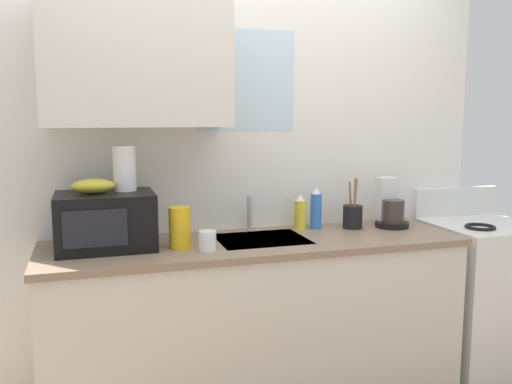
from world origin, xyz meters
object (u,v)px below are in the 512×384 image
microwave (105,221)px  utensil_crock (353,216)px  stove_range (481,296)px  banana_bunch (93,186)px  dish_soap_bottle_yellow (300,213)px  dish_soap_bottle_blue (316,209)px  coffee_maker (390,208)px  mug_white (207,241)px  cereal_canister (180,228)px  paper_towel_roll (125,168)px

microwave → utensil_crock: utensil_crock is taller
stove_range → banana_bunch: bearing=178.8°
dish_soap_bottle_yellow → stove_range: bearing=-9.2°
dish_soap_bottle_yellow → utensil_crock: size_ratio=0.68×
microwave → dish_soap_bottle_blue: bearing=6.3°
microwave → dish_soap_bottle_yellow: 1.07m
coffee_maker → dish_soap_bottle_yellow: (-0.52, 0.07, -0.01)m
coffee_maker → utensil_crock: size_ratio=0.96×
dish_soap_bottle_yellow → dish_soap_bottle_blue: dish_soap_bottle_blue is taller
stove_range → dish_soap_bottle_blue: size_ratio=4.62×
mug_white → cereal_canister: bearing=142.2°
paper_towel_roll → dish_soap_bottle_yellow: bearing=5.0°
dish_soap_bottle_blue → mug_white: bearing=-155.5°
coffee_maker → mug_white: 1.15m
microwave → cereal_canister: microwave is taller
coffee_maker → utensil_crock: utensil_crock is taller
coffee_maker → dish_soap_bottle_blue: bearing=171.1°
banana_bunch → dish_soap_bottle_yellow: (1.11, 0.13, -0.21)m
banana_bunch → utensil_crock: size_ratio=0.69×
dish_soap_bottle_yellow → coffee_maker: bearing=-8.1°
utensil_crock → paper_towel_roll: bearing=-179.1°
utensil_crock → microwave: bearing=-177.0°
paper_towel_roll → dish_soap_bottle_blue: size_ratio=0.94×
microwave → banana_bunch: size_ratio=2.30×
dish_soap_bottle_blue → coffee_maker: bearing=-8.9°
cereal_canister → dish_soap_bottle_blue: bearing=15.6°
stove_range → coffee_maker: bearing=169.8°
coffee_maker → dish_soap_bottle_yellow: 0.53m
microwave → utensil_crock: 1.35m
dish_soap_bottle_yellow → cereal_canister: bearing=-162.0°
stove_range → dish_soap_bottle_yellow: 1.24m
dish_soap_bottle_yellow → dish_soap_bottle_blue: bearing=-4.5°
banana_bunch → coffee_maker: 1.64m
stove_range → dish_soap_bottle_blue: (-1.01, 0.17, 0.55)m
coffee_maker → dish_soap_bottle_yellow: bearing=171.9°
mug_white → coffee_maker: bearing=12.4°
microwave → paper_towel_roll: 0.27m
cereal_canister → banana_bunch: bearing=165.6°
paper_towel_roll → utensil_crock: bearing=0.9°
mug_white → microwave: bearing=157.6°
microwave → dish_soap_bottle_yellow: bearing=7.3°
microwave → mug_white: 0.50m
utensil_crock → coffee_maker: bearing=-2.9°
coffee_maker → banana_bunch: bearing=-178.0°
microwave → stove_range: bearing=-1.2°
banana_bunch → stove_range: bearing=-1.2°
paper_towel_roll → coffee_maker: paper_towel_roll is taller
banana_bunch → dish_soap_bottle_blue: size_ratio=0.86×
coffee_maker → utensil_crock: (-0.23, 0.01, -0.03)m
cereal_canister → mug_white: 0.16m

